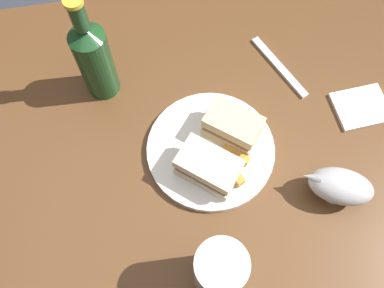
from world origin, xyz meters
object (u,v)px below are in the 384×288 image
at_px(sandwich_half_left, 208,167).
at_px(sandwich_half_right, 233,127).
at_px(cider_bottle, 94,58).
at_px(napkin, 361,107).
at_px(gravy_boat, 340,186).
at_px(plate, 211,150).
at_px(fork, 279,67).
at_px(pint_glass, 218,272).

height_order(sandwich_half_left, sandwich_half_right, sandwich_half_right).
distance_m(sandwich_half_left, cider_bottle, 0.30).
bearing_deg(napkin, sandwich_half_left, 14.36).
distance_m(gravy_boat, napkin, 0.21).
relative_size(plate, fork, 1.40).
bearing_deg(plate, gravy_boat, 148.83).
height_order(plate, gravy_boat, gravy_boat).
height_order(pint_glass, napkin, pint_glass).
bearing_deg(cider_bottle, plate, 135.66).
bearing_deg(napkin, cider_bottle, -16.08).
bearing_deg(sandwich_half_left, plate, -107.85).
xyz_separation_m(sandwich_half_left, gravy_boat, (-0.23, 0.08, -0.00)).
relative_size(sandwich_half_left, fork, 0.72).
distance_m(cider_bottle, napkin, 0.55).
xyz_separation_m(cider_bottle, napkin, (-0.52, 0.15, -0.10)).
height_order(sandwich_half_left, pint_glass, pint_glass).
height_order(plate, pint_glass, pint_glass).
bearing_deg(cider_bottle, gravy_boat, 141.93).
distance_m(sandwich_half_left, pint_glass, 0.19).
xyz_separation_m(pint_glass, fork, (-0.23, -0.40, -0.06)).
bearing_deg(sandwich_half_left, fork, -133.14).
xyz_separation_m(sandwich_half_right, pint_glass, (0.08, 0.26, 0.02)).
relative_size(sandwich_half_right, fork, 0.67).
height_order(pint_glass, cider_bottle, cider_bottle).
xyz_separation_m(gravy_boat, fork, (0.02, -0.29, -0.04)).
distance_m(sandwich_half_right, fork, 0.21).
bearing_deg(sandwich_half_right, cider_bottle, -34.65).
relative_size(pint_glass, gravy_boat, 1.14).
bearing_deg(gravy_boat, pint_glass, 23.41).
relative_size(gravy_boat, napkin, 1.24).
height_order(plate, cider_bottle, cider_bottle).
bearing_deg(plate, cider_bottle, -44.34).
xyz_separation_m(plate, sandwich_half_left, (0.02, 0.05, 0.04)).
bearing_deg(fork, gravy_boat, 162.01).
relative_size(plate, napkin, 2.28).
bearing_deg(sandwich_half_right, fork, -134.37).
height_order(plate, sandwich_half_right, sandwich_half_right).
xyz_separation_m(pint_glass, cider_bottle, (0.16, -0.42, 0.03)).
relative_size(sandwich_half_left, cider_bottle, 0.51).
xyz_separation_m(sandwich_half_right, fork, (-0.14, -0.14, -0.04)).
relative_size(sandwich_half_left, napkin, 1.17).
distance_m(pint_glass, gravy_boat, 0.27).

